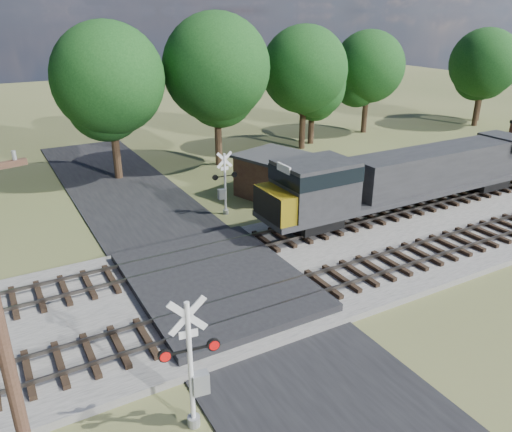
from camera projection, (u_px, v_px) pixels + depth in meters
ground at (221, 294)px, 21.83m from camera, size 160.00×160.00×0.00m
ballast_bed at (386, 239)px, 26.69m from camera, size 140.00×10.00×0.30m
road at (221, 293)px, 21.81m from camera, size 7.00×60.00×0.08m
crossing_panel at (216, 283)px, 22.11m from camera, size 7.00×9.00×0.62m
track_near at (307, 288)px, 21.46m from camera, size 140.00×2.60×0.33m
track_far at (251, 245)px, 25.50m from camera, size 140.00×2.60×0.33m
crossing_signal_near at (194, 375)px, 14.26m from camera, size 1.77×0.43×4.42m
crossing_signal_far at (224, 189)px, 29.79m from camera, size 1.58×0.34×3.92m
utility_pole at (2, 342)px, 10.60m from camera, size 2.25×0.65×9.35m
equipment_shed at (273, 175)px, 33.04m from camera, size 5.20×5.20×2.83m
treeline at (156, 78)px, 36.74m from camera, size 76.09×12.71×11.82m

